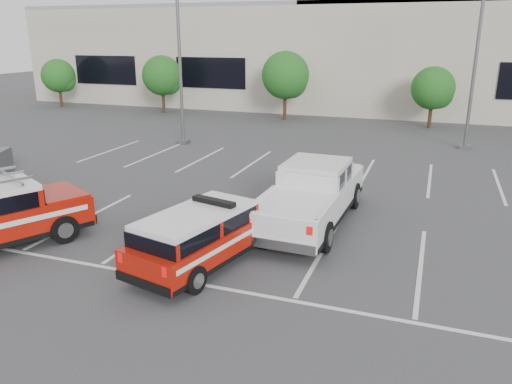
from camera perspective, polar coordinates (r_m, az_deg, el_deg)
ground at (r=15.11m, az=-2.65°, el=-5.54°), size 120.00×120.00×0.00m
stall_markings at (r=19.07m, az=2.51°, el=-0.53°), size 23.00×15.00×0.01m
convention_building at (r=45.00m, az=13.77°, el=15.54°), size 60.00×16.99×13.20m
tree_far_left at (r=46.31m, az=-21.53°, el=12.13°), size 2.77×2.77×3.99m
tree_left at (r=40.46m, az=-10.53°, el=12.80°), size 3.07×3.07×4.42m
tree_mid_left at (r=36.46m, az=3.54°, el=12.99°), size 3.37×3.37×4.85m
tree_mid_right at (r=35.03m, az=19.70°, el=10.95°), size 2.77×2.77×3.99m
light_pole_left at (r=28.20m, az=-8.76°, el=15.86°), size 0.90×0.60×10.24m
light_pole_mid at (r=28.87m, az=23.94°, el=14.65°), size 0.90×0.60×10.24m
fire_chief_suv at (r=13.48m, az=-5.80°, el=-5.34°), size 2.82×5.13×1.71m
white_pickup at (r=16.31m, az=6.32°, el=-0.93°), size 2.42×6.44×1.95m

